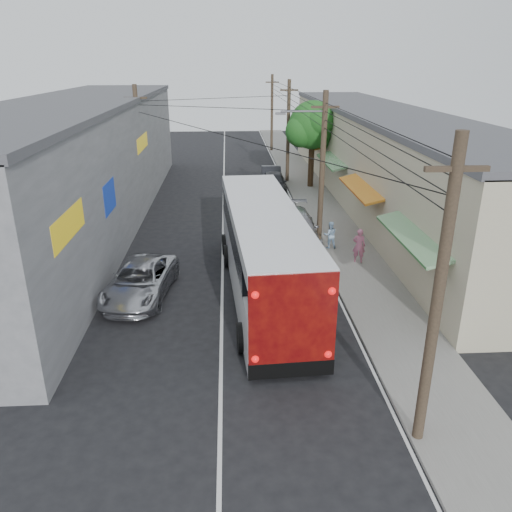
{
  "coord_description": "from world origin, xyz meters",
  "views": [
    {
      "loc": [
        0.36,
        -12.23,
        9.34
      ],
      "look_at": [
        1.49,
        7.63,
        1.52
      ],
      "focal_mm": 35.0,
      "sensor_mm": 36.0,
      "label": 1
    }
  ],
  "objects_px": {
    "coach_bus": "(264,250)",
    "pedestrian_far": "(330,235)",
    "pedestrian_near": "(359,246)",
    "jeepney": "(140,281)",
    "parked_car_mid": "(274,183)",
    "parked_suv": "(293,229)",
    "parked_car_far": "(271,176)"
  },
  "relations": [
    {
      "from": "pedestrian_near",
      "to": "pedestrian_far",
      "type": "xyz_separation_m",
      "value": [
        -1.01,
        2.03,
        -0.13
      ]
    },
    {
      "from": "parked_car_mid",
      "to": "parked_car_far",
      "type": "height_order",
      "value": "parked_car_mid"
    },
    {
      "from": "coach_bus",
      "to": "pedestrian_far",
      "type": "height_order",
      "value": "coach_bus"
    },
    {
      "from": "pedestrian_near",
      "to": "jeepney",
      "type": "bearing_deg",
      "value": 35.63
    },
    {
      "from": "coach_bus",
      "to": "parked_suv",
      "type": "height_order",
      "value": "coach_bus"
    },
    {
      "from": "coach_bus",
      "to": "pedestrian_far",
      "type": "relative_size",
      "value": 9.14
    },
    {
      "from": "parked_car_mid",
      "to": "parked_car_far",
      "type": "xyz_separation_m",
      "value": [
        0.0,
        2.46,
        -0.05
      ]
    },
    {
      "from": "parked_car_far",
      "to": "jeepney",
      "type": "bearing_deg",
      "value": -107.14
    },
    {
      "from": "jeepney",
      "to": "parked_car_far",
      "type": "xyz_separation_m",
      "value": [
        7.21,
        19.92,
        0.0
      ]
    },
    {
      "from": "coach_bus",
      "to": "parked_car_mid",
      "type": "bearing_deg",
      "value": 79.84
    },
    {
      "from": "parked_car_far",
      "to": "parked_suv",
      "type": "bearing_deg",
      "value": -87.24
    },
    {
      "from": "coach_bus",
      "to": "parked_suv",
      "type": "distance_m",
      "value": 6.21
    },
    {
      "from": "jeepney",
      "to": "pedestrian_far",
      "type": "distance_m",
      "value": 10.37
    },
    {
      "from": "coach_bus",
      "to": "parked_car_far",
      "type": "xyz_separation_m",
      "value": [
        2.02,
        19.78,
        -1.21
      ]
    },
    {
      "from": "jeepney",
      "to": "pedestrian_far",
      "type": "bearing_deg",
      "value": 36.25
    },
    {
      "from": "pedestrian_near",
      "to": "pedestrian_far",
      "type": "relative_size",
      "value": 1.18
    },
    {
      "from": "pedestrian_far",
      "to": "parked_car_far",
      "type": "bearing_deg",
      "value": -83.73
    },
    {
      "from": "parked_car_mid",
      "to": "pedestrian_near",
      "type": "relative_size",
      "value": 2.68
    },
    {
      "from": "jeepney",
      "to": "parked_car_mid",
      "type": "height_order",
      "value": "parked_car_mid"
    },
    {
      "from": "parked_car_far",
      "to": "pedestrian_near",
      "type": "xyz_separation_m",
      "value": [
        2.83,
        -16.87,
        0.24
      ]
    },
    {
      "from": "coach_bus",
      "to": "jeepney",
      "type": "distance_m",
      "value": 5.33
    },
    {
      "from": "coach_bus",
      "to": "parked_car_mid",
      "type": "distance_m",
      "value": 17.47
    },
    {
      "from": "parked_suv",
      "to": "parked_car_mid",
      "type": "bearing_deg",
      "value": 91.44
    },
    {
      "from": "parked_car_far",
      "to": "pedestrian_near",
      "type": "distance_m",
      "value": 17.11
    },
    {
      "from": "coach_bus",
      "to": "pedestrian_far",
      "type": "distance_m",
      "value": 6.36
    },
    {
      "from": "parked_suv",
      "to": "pedestrian_near",
      "type": "xyz_separation_m",
      "value": [
        2.83,
        -2.87,
        0.06
      ]
    },
    {
      "from": "parked_suv",
      "to": "parked_car_mid",
      "type": "distance_m",
      "value": 11.54
    },
    {
      "from": "pedestrian_near",
      "to": "parked_car_far",
      "type": "bearing_deg",
      "value": -61.72
    },
    {
      "from": "parked_car_far",
      "to": "pedestrian_near",
      "type": "height_order",
      "value": "pedestrian_near"
    },
    {
      "from": "parked_suv",
      "to": "coach_bus",
      "type": "bearing_deg",
      "value": -107.82
    },
    {
      "from": "pedestrian_far",
      "to": "parked_car_mid",
      "type": "bearing_deg",
      "value": -82.35
    },
    {
      "from": "coach_bus",
      "to": "parked_car_far",
      "type": "height_order",
      "value": "coach_bus"
    }
  ]
}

